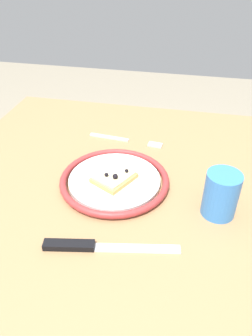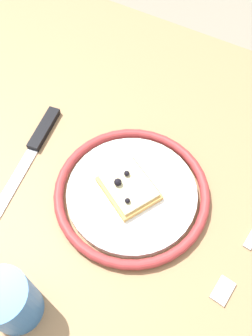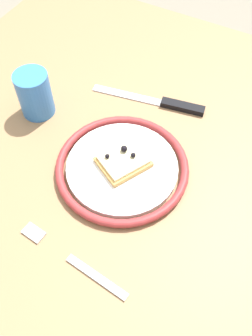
{
  "view_description": "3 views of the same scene",
  "coord_description": "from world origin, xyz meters",
  "px_view_note": "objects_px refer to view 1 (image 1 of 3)",
  "views": [
    {
      "loc": [
        0.5,
        0.09,
        1.21
      ],
      "look_at": [
        -0.08,
        -0.03,
        0.79
      ],
      "focal_mm": 34.56,
      "sensor_mm": 36.0,
      "label": 1
    },
    {
      "loc": [
        -0.17,
        0.18,
        1.28
      ],
      "look_at": [
        -0.02,
        -0.07,
        0.8
      ],
      "focal_mm": 38.91,
      "sensor_mm": 36.0,
      "label": 2
    },
    {
      "loc": [
        -0.37,
        -0.23,
        1.32
      ],
      "look_at": [
        -0.05,
        -0.05,
        0.78
      ],
      "focal_mm": 38.91,
      "sensor_mm": 36.0,
      "label": 3
    }
  ],
  "objects_px": {
    "fork": "(126,140)",
    "cup": "(221,195)",
    "dining_table": "(130,234)",
    "plate": "(115,180)",
    "knife": "(88,246)",
    "pizza_slice_near": "(114,177)"
  },
  "relations": [
    {
      "from": "fork",
      "to": "knife",
      "type": "bearing_deg",
      "value": 1.51
    },
    {
      "from": "dining_table",
      "to": "plate",
      "type": "xyz_separation_m",
      "value": [
        -0.05,
        -0.05,
        0.11
      ]
    },
    {
      "from": "fork",
      "to": "dining_table",
      "type": "bearing_deg",
      "value": 14.19
    },
    {
      "from": "pizza_slice_near",
      "to": "cup",
      "type": "height_order",
      "value": "cup"
    },
    {
      "from": "dining_table",
      "to": "pizza_slice_near",
      "type": "xyz_separation_m",
      "value": [
        -0.04,
        -0.05,
        0.12
      ]
    },
    {
      "from": "pizza_slice_near",
      "to": "cup",
      "type": "relative_size",
      "value": 1.15
    },
    {
      "from": "dining_table",
      "to": "plate",
      "type": "distance_m",
      "value": 0.13
    },
    {
      "from": "pizza_slice_near",
      "to": "fork",
      "type": "bearing_deg",
      "value": -175.92
    },
    {
      "from": "fork",
      "to": "cup",
      "type": "bearing_deg",
      "value": 44.64
    },
    {
      "from": "plate",
      "to": "pizza_slice_near",
      "type": "bearing_deg",
      "value": 4.43
    },
    {
      "from": "pizza_slice_near",
      "to": "knife",
      "type": "relative_size",
      "value": 0.45
    },
    {
      "from": "dining_table",
      "to": "pizza_slice_near",
      "type": "height_order",
      "value": "pizza_slice_near"
    },
    {
      "from": "plate",
      "to": "pizza_slice_near",
      "type": "distance_m",
      "value": 0.01
    },
    {
      "from": "plate",
      "to": "knife",
      "type": "xyz_separation_m",
      "value": [
        0.19,
        -0.0,
        -0.0
      ]
    },
    {
      "from": "dining_table",
      "to": "plate",
      "type": "bearing_deg",
      "value": -136.4
    },
    {
      "from": "plate",
      "to": "fork",
      "type": "distance_m",
      "value": 0.19
    },
    {
      "from": "dining_table",
      "to": "fork",
      "type": "bearing_deg",
      "value": -165.81
    },
    {
      "from": "dining_table",
      "to": "pizza_slice_near",
      "type": "bearing_deg",
      "value": -133.23
    },
    {
      "from": "knife",
      "to": "fork",
      "type": "xyz_separation_m",
      "value": [
        -0.37,
        -0.01,
        -0.0
      ]
    },
    {
      "from": "pizza_slice_near",
      "to": "knife",
      "type": "bearing_deg",
      "value": -1.2
    },
    {
      "from": "plate",
      "to": "knife",
      "type": "relative_size",
      "value": 1.0
    },
    {
      "from": "cup",
      "to": "fork",
      "type": "bearing_deg",
      "value": -135.36
    }
  ]
}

